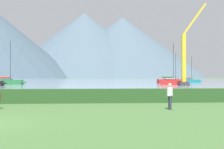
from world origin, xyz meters
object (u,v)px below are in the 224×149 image
at_px(sailboat_slip_10, 172,81).
at_px(sailboat_slip_7, 190,81).
at_px(sailboat_slip_2, 174,83).
at_px(dock_crane, 185,62).
at_px(sailboat_slip_1, 8,82).
at_px(person_standing_walker, 170,94).

bearing_deg(sailboat_slip_10, sailboat_slip_7, 48.56).
height_order(sailboat_slip_2, dock_crane, dock_crane).
distance_m(sailboat_slip_1, person_standing_walker, 67.19).
distance_m(person_standing_walker, dock_crane, 52.65).
height_order(sailboat_slip_7, sailboat_slip_10, sailboat_slip_10).
xyz_separation_m(sailboat_slip_7, person_standing_walker, (-28.40, -81.85, 0.39)).
height_order(sailboat_slip_1, sailboat_slip_10, sailboat_slip_10).
xyz_separation_m(sailboat_slip_1, sailboat_slip_2, (39.85, -7.10, -0.13)).
bearing_deg(sailboat_slip_2, sailboat_slip_7, 73.64).
relative_size(sailboat_slip_2, dock_crane, 0.41).
distance_m(sailboat_slip_2, person_standing_walker, 57.82).
bearing_deg(sailboat_slip_1, person_standing_walker, -66.63).
xyz_separation_m(sailboat_slip_7, dock_crane, (-11.84, -32.05, 4.65)).
distance_m(sailboat_slip_7, sailboat_slip_10, 14.66).
bearing_deg(sailboat_slip_10, person_standing_walker, -107.84).
relative_size(sailboat_slip_1, dock_crane, 0.60).
relative_size(sailboat_slip_10, dock_crane, 0.63).
height_order(person_standing_walker, dock_crane, dock_crane).
height_order(sailboat_slip_7, person_standing_walker, sailboat_slip_7).
bearing_deg(dock_crane, sailboat_slip_1, 162.35).
bearing_deg(sailboat_slip_10, sailboat_slip_2, -105.63).
distance_m(sailboat_slip_7, dock_crane, 34.48).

